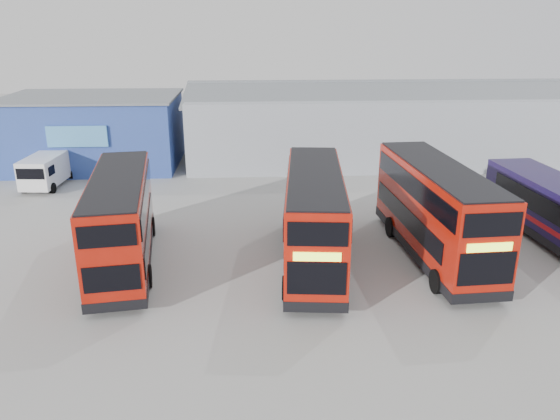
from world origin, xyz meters
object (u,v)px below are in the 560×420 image
object	(u,v)px
maintenance_shed	(385,123)
panel_van	(47,169)
double_decker_right	(435,212)
office_block	(94,131)
double_decker_centre	(314,219)
double_decker_left	(121,222)

from	to	relation	value
maintenance_shed	panel_van	size ratio (longest dim) A/B	6.27
double_decker_right	panel_van	distance (m)	24.78
office_block	panel_van	world-z (taller)	office_block
office_block	maintenance_shed	distance (m)	22.09
double_decker_centre	panel_van	world-z (taller)	double_decker_centre
double_decker_centre	office_block	bearing A→B (deg)	133.40
double_decker_right	panel_van	xyz separation A→B (m)	(-21.49, 12.28, -0.97)
maintenance_shed	double_decker_centre	bearing A→B (deg)	-111.27
double_decker_centre	double_decker_right	world-z (taller)	double_decker_right
office_block	panel_van	size ratio (longest dim) A/B	2.53
maintenance_shed	double_decker_left	xyz separation A→B (m)	(-16.22, -19.80, -0.59)
double_decker_left	maintenance_shed	bearing A→B (deg)	-137.29
office_block	maintenance_shed	bearing A→B (deg)	5.21
double_decker_centre	double_decker_right	distance (m)	5.56
maintenance_shed	double_decker_right	world-z (taller)	maintenance_shed
panel_van	double_decker_left	bearing A→B (deg)	-54.54
office_block	double_decker_right	world-z (taller)	office_block
maintenance_shed	office_block	bearing A→B (deg)	-174.79
double_decker_right	panel_van	world-z (taller)	double_decker_right
double_decker_left	panel_van	xyz separation A→B (m)	(-7.56, 12.47, -0.86)
double_decker_right	office_block	bearing A→B (deg)	134.78
maintenance_shed	double_decker_centre	size ratio (longest dim) A/B	3.03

